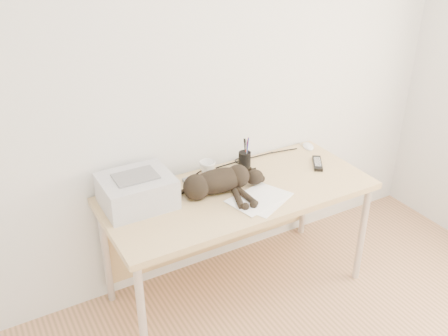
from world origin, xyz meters
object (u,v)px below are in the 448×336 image
desk (231,203)px  cat (216,183)px  pen_cup (245,160)px  mouse (308,145)px  mug (207,168)px  printer (137,191)px

desk → cat: 0.24m
pen_cup → mouse: pen_cup is taller
cat → mouse: (0.85, 0.23, -0.05)m
cat → mouse: bearing=21.3°
cat → mug: 0.23m
mug → pen_cup: (0.25, -0.03, 0.01)m
pen_cup → mouse: 0.54m
printer → pen_cup: (0.75, 0.09, -0.03)m
mouse → pen_cup: bearing=-155.8°
desk → mug: 0.26m
desk → mug: size_ratio=16.03×
printer → cat: size_ratio=0.57×
desk → mouse: bearing=14.2°
printer → pen_cup: pen_cup is taller
cat → pen_cup: (0.31, 0.19, -0.01)m
desk → mouse: size_ratio=13.37×
printer → pen_cup: 0.76m
printer → mouse: size_ratio=3.23×
mouse → mug: bearing=-158.9°
desk → pen_cup: 0.30m
desk → pen_cup: (0.18, 0.14, 0.19)m
cat → printer: bearing=172.3°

